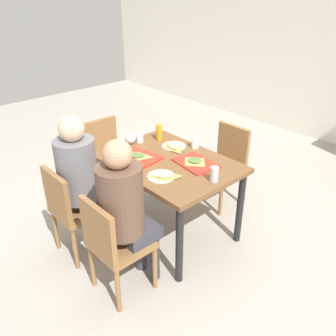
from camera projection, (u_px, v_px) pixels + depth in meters
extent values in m
cube|color=#9E998E|center=(168.00, 230.00, 3.45)|extent=(10.00, 10.00, 0.02)
cube|color=brown|center=(168.00, 162.00, 3.10)|extent=(1.19, 0.86, 0.04)
cylinder|color=black|center=(102.00, 190.00, 3.41)|extent=(0.06, 0.06, 0.71)
cylinder|color=black|center=(179.00, 245.00, 2.70)|extent=(0.06, 0.06, 0.71)
cylinder|color=black|center=(160.00, 166.00, 3.85)|extent=(0.06, 0.06, 0.71)
cylinder|color=black|center=(240.00, 208.00, 3.14)|extent=(0.06, 0.06, 0.71)
cube|color=olive|center=(80.00, 210.00, 3.01)|extent=(0.40, 0.40, 0.03)
cube|color=olive|center=(57.00, 196.00, 2.80)|extent=(0.38, 0.04, 0.40)
cylinder|color=olive|center=(90.00, 214.00, 3.32)|extent=(0.04, 0.04, 0.40)
cylinder|color=olive|center=(110.00, 231.00, 3.10)|extent=(0.04, 0.04, 0.40)
cylinder|color=olive|center=(56.00, 230.00, 3.12)|extent=(0.04, 0.04, 0.40)
cylinder|color=olive|center=(75.00, 249.00, 2.90)|extent=(0.04, 0.04, 0.40)
cube|color=olive|center=(122.00, 244.00, 2.62)|extent=(0.40, 0.40, 0.03)
cube|color=olive|center=(98.00, 231.00, 2.41)|extent=(0.38, 0.04, 0.40)
cylinder|color=olive|center=(128.00, 246.00, 2.93)|extent=(0.04, 0.04, 0.40)
cylinder|color=olive|center=(155.00, 267.00, 2.71)|extent=(0.04, 0.04, 0.40)
cylinder|color=olive|center=(92.00, 265.00, 2.73)|extent=(0.04, 0.04, 0.40)
cylinder|color=olive|center=(118.00, 291.00, 2.50)|extent=(0.04, 0.04, 0.40)
cube|color=olive|center=(220.00, 168.00, 3.68)|extent=(0.40, 0.40, 0.03)
cube|color=olive|center=(233.00, 144.00, 3.69)|extent=(0.38, 0.04, 0.40)
cylinder|color=olive|center=(221.00, 198.00, 3.57)|extent=(0.04, 0.04, 0.40)
cylinder|color=olive|center=(196.00, 185.00, 3.79)|extent=(0.04, 0.04, 0.40)
cylinder|color=olive|center=(242.00, 186.00, 3.77)|extent=(0.04, 0.04, 0.40)
cylinder|color=olive|center=(217.00, 175.00, 3.99)|extent=(0.04, 0.04, 0.40)
cube|color=olive|center=(112.00, 160.00, 3.83)|extent=(0.40, 0.40, 0.03)
cube|color=olive|center=(101.00, 137.00, 3.85)|extent=(0.04, 0.38, 0.40)
cylinder|color=olive|center=(135.00, 178.00, 3.92)|extent=(0.04, 0.04, 0.40)
cylinder|color=olive|center=(109.00, 189.00, 3.72)|extent=(0.04, 0.04, 0.40)
cylinder|color=olive|center=(117.00, 168.00, 4.15)|extent=(0.04, 0.04, 0.40)
cylinder|color=olive|center=(92.00, 177.00, 3.94)|extent=(0.04, 0.04, 0.40)
cylinder|color=#383842|center=(100.00, 215.00, 3.29)|extent=(0.10, 0.10, 0.43)
cylinder|color=#383842|center=(110.00, 222.00, 3.19)|extent=(0.10, 0.10, 0.43)
cube|color=#383842|center=(93.00, 198.00, 3.05)|extent=(0.32, 0.28, 0.10)
cylinder|color=slate|center=(77.00, 170.00, 2.84)|extent=(0.32, 0.32, 0.52)
sphere|color=#DBAD89|center=(71.00, 129.00, 2.68)|extent=(0.20, 0.20, 0.20)
cylinder|color=#383842|center=(141.00, 246.00, 2.90)|extent=(0.10, 0.10, 0.43)
cylinder|color=#383842|center=(153.00, 256.00, 2.79)|extent=(0.10, 0.10, 0.43)
cube|color=#383842|center=(135.00, 230.00, 2.66)|extent=(0.32, 0.28, 0.10)
cylinder|color=brown|center=(121.00, 200.00, 2.45)|extent=(0.32, 0.32, 0.52)
sphere|color=tan|center=(117.00, 154.00, 2.29)|extent=(0.20, 0.20, 0.20)
cube|color=red|center=(139.00, 157.00, 3.13)|extent=(0.39, 0.31, 0.02)
cube|color=red|center=(196.00, 163.00, 3.03)|extent=(0.39, 0.30, 0.02)
cylinder|color=white|center=(174.00, 146.00, 3.35)|extent=(0.22, 0.22, 0.01)
cylinder|color=white|center=(161.00, 176.00, 2.83)|extent=(0.22, 0.22, 0.01)
pyramid|color=tan|center=(136.00, 156.00, 3.12)|extent=(0.26, 0.25, 0.01)
ellipsoid|color=#4C7233|center=(136.00, 155.00, 3.12)|extent=(0.18, 0.18, 0.01)
pyramid|color=tan|center=(195.00, 161.00, 3.03)|extent=(0.18, 0.16, 0.01)
ellipsoid|color=#4C7233|center=(195.00, 160.00, 3.02)|extent=(0.12, 0.11, 0.01)
pyramid|color=#C68C47|center=(173.00, 147.00, 3.31)|extent=(0.25, 0.18, 0.01)
ellipsoid|color=#D8C67F|center=(173.00, 146.00, 3.31)|extent=(0.18, 0.13, 0.01)
pyramid|color=tan|center=(164.00, 176.00, 2.82)|extent=(0.24, 0.25, 0.01)
ellipsoid|color=#D8C67F|center=(164.00, 175.00, 2.81)|extent=(0.17, 0.17, 0.01)
cylinder|color=white|center=(195.00, 143.00, 3.30)|extent=(0.07, 0.07, 0.10)
cylinder|color=white|center=(136.00, 170.00, 2.83)|extent=(0.07, 0.07, 0.10)
cylinder|color=white|center=(140.00, 137.00, 3.42)|extent=(0.07, 0.07, 0.10)
cylinder|color=#B7BCC6|center=(214.00, 174.00, 2.74)|extent=(0.07, 0.07, 0.12)
cylinder|color=orange|center=(159.00, 132.00, 3.45)|extent=(0.06, 0.06, 0.16)
sphere|color=silver|center=(130.00, 139.00, 3.39)|extent=(0.10, 0.10, 0.10)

